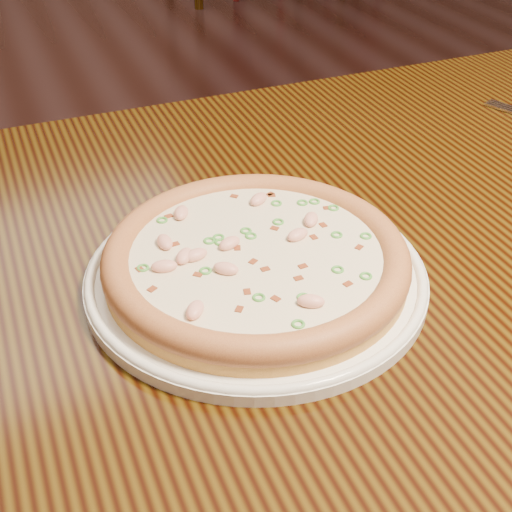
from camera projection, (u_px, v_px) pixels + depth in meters
name	position (u px, v px, depth m)	size (l,w,h in m)	color
ground	(129.00, 419.00, 1.53)	(9.00, 9.00, 0.00)	black
hero_table	(336.00, 301.00, 0.83)	(1.20, 0.80, 0.75)	black
plate	(256.00, 274.00, 0.69)	(0.33, 0.33, 0.02)	white
pizza	(256.00, 258.00, 0.68)	(0.29, 0.29, 0.03)	gold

